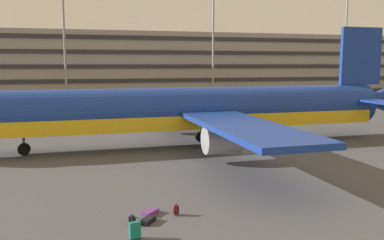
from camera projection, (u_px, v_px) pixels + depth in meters
ground_plane at (239, 150)px, 32.37m from camera, size 600.00×600.00×0.00m
terminal_structure at (142, 66)px, 82.65m from camera, size 143.47×17.79×12.67m
airliner at (195, 110)px, 33.81m from camera, size 39.46×31.91×10.05m
light_mast_left at (64, 31)px, 65.28m from camera, size 1.80×0.50×20.47m
light_mast_center_left at (213, 18)px, 71.33m from camera, size 1.80×0.50×25.80m
light_mast_center_right at (346, 36)px, 78.55m from camera, size 1.80×0.50×20.60m
suitcase_black at (150, 212)px, 18.49m from camera, size 0.89×0.89×0.21m
suitcase_orange at (148, 220)px, 17.50m from camera, size 0.79×0.86×0.22m
suitcase_scuffed at (135, 230)px, 15.84m from camera, size 0.47×0.29×0.88m
backpack_silver at (176, 210)px, 18.37m from camera, size 0.33×0.29×0.56m
backpack_small at (132, 220)px, 17.26m from camera, size 0.41×0.38×0.49m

